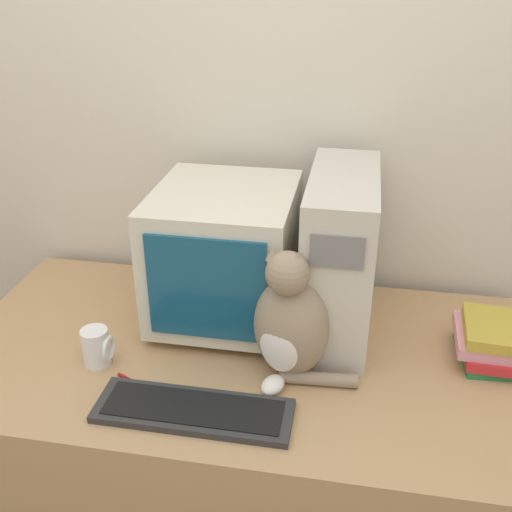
% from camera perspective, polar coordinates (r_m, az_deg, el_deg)
% --- Properties ---
extents(wall_back, '(7.00, 0.05, 2.50)m').
position_cam_1_polar(wall_back, '(1.85, 1.52, 13.64)').
color(wall_back, beige).
rests_on(wall_back, ground_plane).
extents(desk, '(1.58, 0.82, 0.71)m').
position_cam_1_polar(desk, '(1.88, -1.17, -17.71)').
color(desk, tan).
rests_on(desk, ground_plane).
extents(crt_monitor, '(0.38, 0.43, 0.39)m').
position_cam_1_polar(crt_monitor, '(1.69, -2.99, 0.19)').
color(crt_monitor, beige).
rests_on(crt_monitor, desk).
extents(computer_tower, '(0.18, 0.47, 0.46)m').
position_cam_1_polar(computer_tower, '(1.65, 7.93, 0.09)').
color(computer_tower, beige).
rests_on(computer_tower, desk).
extents(keyboard, '(0.46, 0.15, 0.02)m').
position_cam_1_polar(keyboard, '(1.45, -5.96, -14.42)').
color(keyboard, '#2D2D2D').
rests_on(keyboard, desk).
extents(cat, '(0.29, 0.24, 0.36)m').
position_cam_1_polar(cat, '(1.48, 3.29, -6.43)').
color(cat, gray).
rests_on(cat, desk).
extents(book_stack, '(0.17, 0.21, 0.11)m').
position_cam_1_polar(book_stack, '(1.70, 21.24, -7.50)').
color(book_stack, '#28703D').
rests_on(book_stack, desk).
extents(pen, '(0.14, 0.07, 0.01)m').
position_cam_1_polar(pen, '(1.55, -11.03, -11.94)').
color(pen, maroon).
rests_on(pen, desk).
extents(mug, '(0.08, 0.07, 0.10)m').
position_cam_1_polar(mug, '(1.62, -14.89, -8.37)').
color(mug, white).
rests_on(mug, desk).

